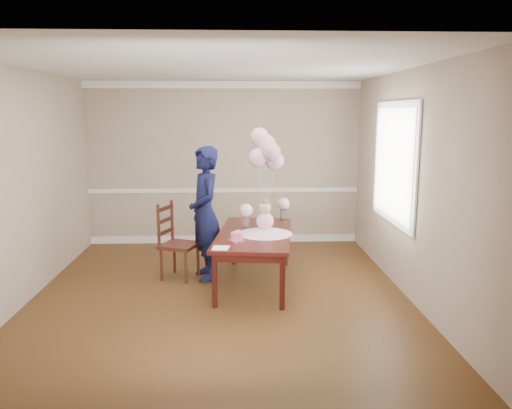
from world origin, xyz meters
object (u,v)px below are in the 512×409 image
(birthday_cake, at_px, (236,236))
(woman, at_px, (205,213))
(dining_table_top, at_px, (255,234))
(dining_chair_seat, at_px, (179,245))

(birthday_cake, height_order, woman, woman)
(dining_table_top, distance_m, dining_chair_seat, 1.05)
(dining_table_top, bearing_deg, birthday_cake, -113.96)
(dining_table_top, xyz_separation_m, birthday_cake, (-0.23, -0.38, 0.08))
(woman, bearing_deg, birthday_cake, 15.80)
(birthday_cake, bearing_deg, dining_table_top, 58.99)
(dining_chair_seat, relative_size, woman, 0.25)
(woman, bearing_deg, dining_table_top, 50.89)
(dining_chair_seat, bearing_deg, dining_table_top, 5.77)
(dining_table_top, relative_size, woman, 1.03)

